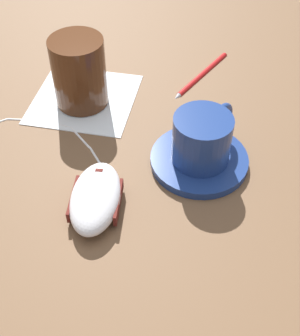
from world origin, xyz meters
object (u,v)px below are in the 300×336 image
Objects in this scene: pen at (202,73)px; saucer at (199,160)px; coffee_cup at (203,138)px; drinking_glass at (79,72)px; computer_mouse at (96,198)px.

saucer is at bearing 82.21° from pen.
coffee_cup is 0.22m from drinking_glass.
pen is at bearing -162.03° from drinking_glass.
computer_mouse is 0.97× the size of pen.
coffee_cup is at bearing -152.34° from saucer.
coffee_cup is at bearing 140.29° from drinking_glass.
computer_mouse is at bearing 27.53° from coffee_cup.
saucer is 0.22m from drinking_glass.
coffee_cup is (-0.00, -0.00, 0.04)m from saucer.
computer_mouse is 0.32m from pen.
computer_mouse is at bearing 59.09° from pen.
drinking_glass is (0.16, -0.14, 0.05)m from saucer.
pen is at bearing -120.91° from computer_mouse.
drinking_glass is (0.17, -0.14, 0.01)m from coffee_cup.
drinking_glass is 0.21m from pen.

